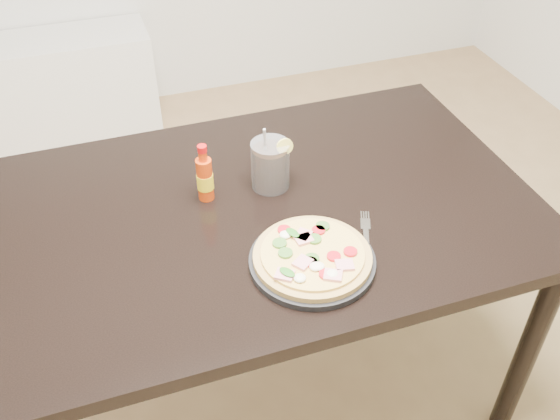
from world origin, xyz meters
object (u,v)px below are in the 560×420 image
object	(u,v)px
hot_sauce_bottle	(205,178)
cola_cup	(270,166)
fork	(366,235)
pizza	(312,256)
media_console	(10,93)
plate	(312,261)
dining_table	(266,230)

from	to	relation	value
hot_sauce_bottle	cola_cup	distance (m)	0.18
cola_cup	fork	size ratio (longest dim) A/B	1.07
pizza	media_console	size ratio (longest dim) A/B	0.20
media_console	hot_sauce_bottle	bearing A→B (deg)	-70.56
fork	hot_sauce_bottle	bearing A→B (deg)	163.56
plate	hot_sauce_bottle	distance (m)	0.37
dining_table	media_console	xyz separation A→B (m)	(-0.75, 1.81, -0.42)
fork	cola_cup	bearing A→B (deg)	143.07
plate	fork	bearing A→B (deg)	16.52
pizza	media_console	distance (m)	2.26
pizza	cola_cup	xyz separation A→B (m)	(0.00, 0.32, 0.04)
fork	media_console	xyz separation A→B (m)	(-0.94, 2.00, -0.50)
dining_table	pizza	size ratio (longest dim) A/B	5.09
hot_sauce_bottle	plate	bearing A→B (deg)	-61.40
plate	pizza	bearing A→B (deg)	-132.37
dining_table	hot_sauce_bottle	distance (m)	0.22
media_console	plate	bearing A→B (deg)	-69.05
dining_table	hot_sauce_bottle	xyz separation A→B (m)	(-0.14, 0.08, 0.15)
pizza	cola_cup	size ratio (longest dim) A/B	1.43
plate	hot_sauce_bottle	world-z (taller)	hot_sauce_bottle
dining_table	hot_sauce_bottle	bearing A→B (deg)	149.11
plate	hot_sauce_bottle	bearing A→B (deg)	118.60
dining_table	pizza	bearing A→B (deg)	-81.09
cola_cup	dining_table	bearing A→B (deg)	-117.47
plate	dining_table	bearing A→B (deg)	99.21
dining_table	cola_cup	xyz separation A→B (m)	(0.04, 0.08, 0.15)
dining_table	hot_sauce_bottle	size ratio (longest dim) A/B	8.57
hot_sauce_bottle	media_console	distance (m)	1.92
pizza	fork	world-z (taller)	pizza
hot_sauce_bottle	fork	distance (m)	0.43
plate	pizza	world-z (taller)	pizza
pizza	cola_cup	distance (m)	0.32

